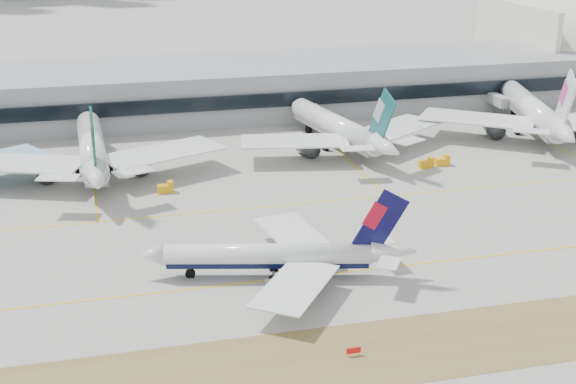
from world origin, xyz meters
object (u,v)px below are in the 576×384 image
object	(u,v)px
taxiing_airliner	(278,256)
widebody_eva	(92,151)
widebody_cathay	(340,129)
widebody_china_air	(535,113)
terminal	(225,88)

from	to	relation	value
taxiing_airliner	widebody_eva	distance (m)	71.79
widebody_eva	widebody_cathay	world-z (taller)	widebody_eva
widebody_eva	widebody_china_air	size ratio (longest dim) A/B	0.98
widebody_cathay	widebody_china_air	distance (m)	57.15
taxiing_airliner	widebody_eva	world-z (taller)	widebody_eva
taxiing_airliner	terminal	xyz separation A→B (m)	(11.17, 118.86, 3.50)
widebody_cathay	terminal	size ratio (longest dim) A/B	0.21
taxiing_airliner	widebody_cathay	xyz separation A→B (m)	(33.53, 70.79, 1.66)
terminal	widebody_eva	bearing A→B (deg)	-127.55
taxiing_airliner	widebody_cathay	size ratio (longest dim) A/B	0.83
widebody_eva	taxiing_airliner	bearing A→B (deg)	-156.32
widebody_china_air	terminal	bearing A→B (deg)	73.09
widebody_cathay	widebody_china_air	bearing A→B (deg)	-101.08
widebody_eva	terminal	bearing A→B (deg)	-38.71
widebody_china_air	terminal	distance (m)	92.94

